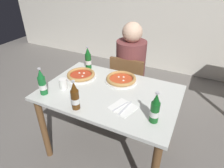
# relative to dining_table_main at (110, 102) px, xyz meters

# --- Properties ---
(ground_plane) EXTENTS (8.00, 8.00, 0.00)m
(ground_plane) POSITION_rel_dining_table_main_xyz_m (0.00, 0.00, -0.64)
(ground_plane) COLOR slate
(dining_table_main) EXTENTS (1.20, 0.80, 0.75)m
(dining_table_main) POSITION_rel_dining_table_main_xyz_m (0.00, 0.00, 0.00)
(dining_table_main) COLOR silver
(dining_table_main) RESTS_ON ground_plane
(chair_behind_table) EXTENTS (0.43, 0.43, 0.85)m
(chair_behind_table) POSITION_rel_dining_table_main_xyz_m (-0.05, 0.61, -0.15)
(chair_behind_table) COLOR brown
(chair_behind_table) RESTS_ON ground_plane
(diner_seated) EXTENTS (0.34, 0.34, 1.21)m
(diner_seated) POSITION_rel_dining_table_main_xyz_m (-0.06, 0.66, -0.05)
(diner_seated) COLOR #2D3342
(diner_seated) RESTS_ON ground_plane
(pizza_margherita_near) EXTENTS (0.30, 0.30, 0.04)m
(pizza_margherita_near) POSITION_rel_dining_table_main_xyz_m (-0.38, 0.12, 0.14)
(pizza_margherita_near) COLOR white
(pizza_margherita_near) RESTS_ON dining_table_main
(pizza_marinara_far) EXTENTS (0.31, 0.31, 0.04)m
(pizza_marinara_far) POSITION_rel_dining_table_main_xyz_m (0.02, 0.22, 0.14)
(pizza_marinara_far) COLOR white
(pizza_marinara_far) RESTS_ON dining_table_main
(beer_bottle_left) EXTENTS (0.07, 0.07, 0.25)m
(beer_bottle_left) POSITION_rel_dining_table_main_xyz_m (0.45, -0.20, 0.22)
(beer_bottle_left) COLOR #14591E
(beer_bottle_left) RESTS_ON dining_table_main
(beer_bottle_center) EXTENTS (0.07, 0.07, 0.25)m
(beer_bottle_center) POSITION_rel_dining_table_main_xyz_m (-0.50, -0.28, 0.22)
(beer_bottle_center) COLOR #196B2D
(beer_bottle_center) RESTS_ON dining_table_main
(beer_bottle_right) EXTENTS (0.07, 0.07, 0.25)m
(beer_bottle_right) POSITION_rel_dining_table_main_xyz_m (-0.13, -0.32, 0.22)
(beer_bottle_right) COLOR #512D0F
(beer_bottle_right) RESTS_ON dining_table_main
(beer_bottle_extra) EXTENTS (0.07, 0.07, 0.25)m
(beer_bottle_extra) POSITION_rel_dining_table_main_xyz_m (-0.41, 0.31, 0.22)
(beer_bottle_extra) COLOR #14591E
(beer_bottle_extra) RESTS_ON dining_table_main
(napkin_with_cutlery) EXTENTS (0.22, 0.22, 0.01)m
(napkin_with_cutlery) POSITION_rel_dining_table_main_xyz_m (0.20, -0.16, 0.12)
(napkin_with_cutlery) COLOR white
(napkin_with_cutlery) RESTS_ON dining_table_main
(paper_cup) EXTENTS (0.07, 0.07, 0.09)m
(paper_cup) POSITION_rel_dining_table_main_xyz_m (-0.40, -0.14, 0.16)
(paper_cup) COLOR white
(paper_cup) RESTS_ON dining_table_main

